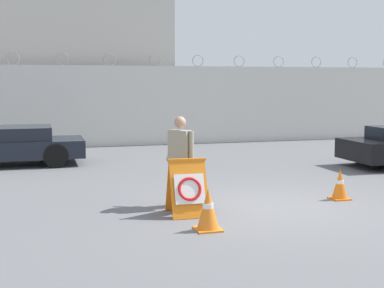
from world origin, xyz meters
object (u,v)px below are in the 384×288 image
at_px(security_guard, 180,156).
at_px(parked_car_front_coupe, 9,145).
at_px(traffic_cone_near, 208,209).
at_px(traffic_cone_mid, 340,184).
at_px(barricade_sign, 187,187).

bearing_deg(security_guard, parked_car_front_coupe, -10.04).
distance_m(traffic_cone_near, parked_car_front_coupe, 9.05).
relative_size(traffic_cone_mid, parked_car_front_coupe, 0.14).
xyz_separation_m(security_guard, traffic_cone_mid, (3.41, -0.36, -0.69)).
distance_m(traffic_cone_near, traffic_cone_mid, 3.72).
bearing_deg(traffic_cone_near, security_guard, 89.87).
relative_size(barricade_sign, security_guard, 0.59).
bearing_deg(barricade_sign, traffic_cone_near, -84.60).
bearing_deg(traffic_cone_mid, traffic_cone_near, -156.31).
xyz_separation_m(traffic_cone_near, parked_car_front_coupe, (-3.59, 8.31, 0.24)).
distance_m(traffic_cone_mid, parked_car_front_coupe, 9.77).
distance_m(security_guard, traffic_cone_near, 1.97).
bearing_deg(parked_car_front_coupe, barricade_sign, 116.00).
distance_m(barricade_sign, parked_car_front_coupe, 8.02).
height_order(traffic_cone_mid, parked_car_front_coupe, parked_car_front_coupe).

